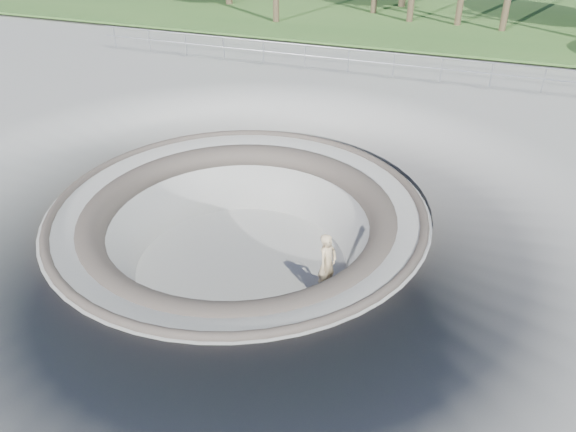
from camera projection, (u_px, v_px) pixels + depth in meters
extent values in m
plane|color=gray|center=(238.00, 207.00, 15.33)|extent=(180.00, 180.00, 0.00)
torus|color=gray|center=(242.00, 265.00, 16.39)|extent=(14.00, 14.00, 4.00)
cylinder|color=gray|center=(242.00, 264.00, 16.37)|extent=(6.60, 6.60, 0.10)
torus|color=#474239|center=(239.00, 207.00, 15.34)|extent=(10.24, 10.24, 0.24)
torus|color=#474239|center=(239.00, 221.00, 15.57)|extent=(8.91, 8.91, 0.81)
ellipsoid|color=olive|center=(257.00, 3.00, 68.94)|extent=(50.40, 36.00, 23.40)
ellipsoid|color=olive|center=(513.00, 26.00, 65.21)|extent=(61.60, 44.00, 28.60)
cylinder|color=#93969B|center=(349.00, 49.00, 24.31)|extent=(25.00, 0.05, 0.05)
cylinder|color=#93969B|center=(348.00, 59.00, 24.54)|extent=(25.00, 0.05, 0.05)
cube|color=#9B693E|center=(326.00, 290.00, 15.15)|extent=(0.83, 0.30, 0.02)
cylinder|color=silver|center=(326.00, 291.00, 15.16)|extent=(0.05, 0.17, 0.04)
cylinder|color=silver|center=(326.00, 291.00, 15.16)|extent=(0.05, 0.17, 0.04)
cylinder|color=beige|center=(326.00, 292.00, 15.17)|extent=(0.07, 0.04, 0.06)
cylinder|color=beige|center=(326.00, 292.00, 15.17)|extent=(0.07, 0.04, 0.06)
cylinder|color=beige|center=(326.00, 292.00, 15.17)|extent=(0.07, 0.04, 0.06)
cylinder|color=beige|center=(326.00, 292.00, 15.17)|extent=(0.07, 0.04, 0.06)
imported|color=#CDB184|center=(327.00, 264.00, 14.67)|extent=(0.59, 0.74, 1.78)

